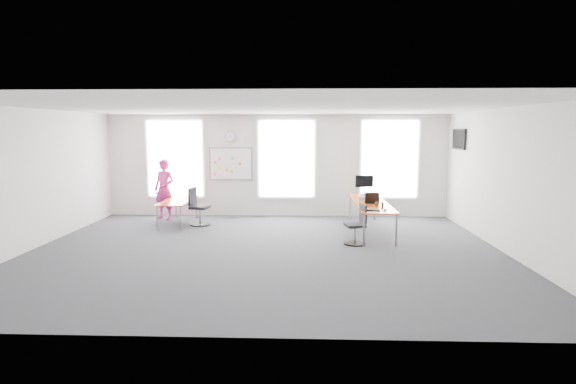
{
  "coord_description": "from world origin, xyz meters",
  "views": [
    {
      "loc": [
        0.81,
        -9.2,
        2.53
      ],
      "look_at": [
        0.44,
        1.2,
        1.1
      ],
      "focal_mm": 28.0,
      "sensor_mm": 36.0,
      "label": 1
    }
  ],
  "objects_px": {
    "desk_right": "(371,204)",
    "chair_right": "(357,227)",
    "person": "(164,189)",
    "keyboard": "(371,210)",
    "chair_left": "(198,209)",
    "desk_left": "(178,202)",
    "monitor": "(364,183)",
    "headphones": "(379,204)"
  },
  "relations": [
    {
      "from": "desk_right",
      "to": "desk_left",
      "type": "bearing_deg",
      "value": 171.76
    },
    {
      "from": "chair_right",
      "to": "keyboard",
      "type": "xyz_separation_m",
      "value": [
        0.31,
        0.09,
        0.37
      ]
    },
    {
      "from": "desk_right",
      "to": "keyboard",
      "type": "bearing_deg",
      "value": -98.14
    },
    {
      "from": "person",
      "to": "headphones",
      "type": "relative_size",
      "value": 9.06
    },
    {
      "from": "desk_left",
      "to": "keyboard",
      "type": "relative_size",
      "value": 4.34
    },
    {
      "from": "chair_right",
      "to": "chair_left",
      "type": "distance_m",
      "value": 4.48
    },
    {
      "from": "chair_left",
      "to": "chair_right",
      "type": "bearing_deg",
      "value": -103.79
    },
    {
      "from": "desk_right",
      "to": "monitor",
      "type": "distance_m",
      "value": 1.29
    },
    {
      "from": "desk_left",
      "to": "chair_right",
      "type": "relative_size",
      "value": 2.01
    },
    {
      "from": "keyboard",
      "to": "monitor",
      "type": "bearing_deg",
      "value": 95.63
    },
    {
      "from": "desk_left",
      "to": "chair_left",
      "type": "height_order",
      "value": "chair_left"
    },
    {
      "from": "chair_right",
      "to": "headphones",
      "type": "bearing_deg",
      "value": 125.45
    },
    {
      "from": "person",
      "to": "monitor",
      "type": "xyz_separation_m",
      "value": [
        5.66,
        -0.18,
        0.22
      ]
    },
    {
      "from": "desk_left",
      "to": "keyboard",
      "type": "height_order",
      "value": "keyboard"
    },
    {
      "from": "person",
      "to": "keyboard",
      "type": "distance_m",
      "value": 6.08
    },
    {
      "from": "desk_right",
      "to": "chair_right",
      "type": "relative_size",
      "value": 3.43
    },
    {
      "from": "person",
      "to": "desk_left",
      "type": "bearing_deg",
      "value": -32.1
    },
    {
      "from": "desk_right",
      "to": "headphones",
      "type": "distance_m",
      "value": 0.66
    },
    {
      "from": "chair_right",
      "to": "person",
      "type": "distance_m",
      "value": 5.86
    },
    {
      "from": "desk_right",
      "to": "chair_right",
      "type": "bearing_deg",
      "value": -110.32
    },
    {
      "from": "keyboard",
      "to": "desk_right",
      "type": "bearing_deg",
      "value": 91.49
    },
    {
      "from": "chair_left",
      "to": "headphones",
      "type": "xyz_separation_m",
      "value": [
        4.62,
        -1.28,
        0.36
      ]
    },
    {
      "from": "chair_right",
      "to": "chair_left",
      "type": "relative_size",
      "value": 0.89
    },
    {
      "from": "headphones",
      "to": "chair_right",
      "type": "bearing_deg",
      "value": -137.51
    },
    {
      "from": "chair_left",
      "to": "monitor",
      "type": "bearing_deg",
      "value": -70.83
    },
    {
      "from": "chair_right",
      "to": "chair_left",
      "type": "xyz_separation_m",
      "value": [
        -4.04,
        1.92,
        0.05
      ]
    },
    {
      "from": "monitor",
      "to": "desk_right",
      "type": "bearing_deg",
      "value": -97.44
    },
    {
      "from": "desk_left",
      "to": "keyboard",
      "type": "bearing_deg",
      "value": -21.55
    },
    {
      "from": "desk_left",
      "to": "keyboard",
      "type": "distance_m",
      "value": 5.29
    },
    {
      "from": "chair_left",
      "to": "headphones",
      "type": "relative_size",
      "value": 5.31
    },
    {
      "from": "chair_right",
      "to": "keyboard",
      "type": "distance_m",
      "value": 0.49
    },
    {
      "from": "desk_right",
      "to": "headphones",
      "type": "relative_size",
      "value": 16.22
    },
    {
      "from": "desk_left",
      "to": "monitor",
      "type": "bearing_deg",
      "value": 5.51
    },
    {
      "from": "headphones",
      "to": "monitor",
      "type": "height_order",
      "value": "monitor"
    },
    {
      "from": "monitor",
      "to": "desk_left",
      "type": "bearing_deg",
      "value": 177.98
    },
    {
      "from": "chair_right",
      "to": "desk_right",
      "type": "bearing_deg",
      "value": 147.16
    },
    {
      "from": "desk_left",
      "to": "chair_left",
      "type": "relative_size",
      "value": 1.79
    },
    {
      "from": "chair_right",
      "to": "headphones",
      "type": "xyz_separation_m",
      "value": [
        0.58,
        0.64,
        0.41
      ]
    },
    {
      "from": "desk_left",
      "to": "monitor",
      "type": "height_order",
      "value": "monitor"
    },
    {
      "from": "chair_left",
      "to": "keyboard",
      "type": "relative_size",
      "value": 2.43
    },
    {
      "from": "headphones",
      "to": "monitor",
      "type": "relative_size",
      "value": 0.34
    },
    {
      "from": "person",
      "to": "headphones",
      "type": "distance_m",
      "value": 6.12
    }
  ]
}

